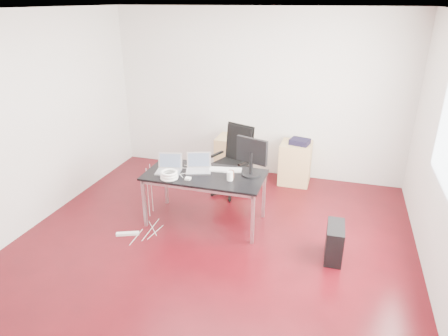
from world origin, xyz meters
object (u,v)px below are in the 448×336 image
(filing_cabinet_left, at_px, (232,156))
(pc_tower, at_px, (334,242))
(filing_cabinet_right, at_px, (295,163))
(office_chair, at_px, (234,157))
(desk, at_px, (205,178))

(filing_cabinet_left, height_order, pc_tower, filing_cabinet_left)
(filing_cabinet_left, distance_m, filing_cabinet_right, 1.11)
(office_chair, distance_m, filing_cabinet_right, 1.14)
(filing_cabinet_right, xyz_separation_m, pc_tower, (0.74, -2.05, -0.13))
(desk, relative_size, filing_cabinet_right, 2.29)
(pc_tower, bearing_deg, filing_cabinet_left, 130.65)
(office_chair, xyz_separation_m, pc_tower, (1.63, -1.38, -0.39))
(office_chair, height_order, filing_cabinet_right, office_chair)
(office_chair, distance_m, filing_cabinet_left, 0.75)
(desk, xyz_separation_m, office_chair, (0.12, 1.01, -0.07))
(filing_cabinet_left, xyz_separation_m, filing_cabinet_right, (1.11, 0.00, 0.00))
(desk, distance_m, pc_tower, 1.85)
(office_chair, relative_size, filing_cabinet_left, 1.54)
(desk, relative_size, office_chair, 1.48)
(filing_cabinet_left, xyz_separation_m, pc_tower, (1.85, -2.05, -0.13))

